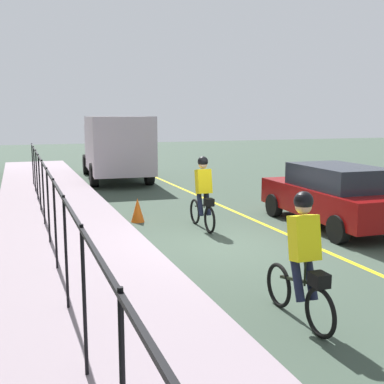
{
  "coord_description": "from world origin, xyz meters",
  "views": [
    {
      "loc": [
        -9.2,
        4.36,
        2.81
      ],
      "look_at": [
        1.28,
        0.47,
        1.0
      ],
      "focal_mm": 44.23,
      "sensor_mm": 36.0,
      "label": 1
    }
  ],
  "objects_px": {
    "cyclist_lead": "(203,193)",
    "box_truck_background": "(115,145)",
    "cyclist_follow": "(303,259)",
    "traffic_cone_near": "(138,210)",
    "patrol_sedan": "(334,195)"
  },
  "relations": [
    {
      "from": "cyclist_lead",
      "to": "patrol_sedan",
      "type": "distance_m",
      "value": 3.34
    },
    {
      "from": "box_truck_background",
      "to": "traffic_cone_near",
      "type": "bearing_deg",
      "value": 176.47
    },
    {
      "from": "cyclist_follow",
      "to": "box_truck_background",
      "type": "xyz_separation_m",
      "value": [
        15.4,
        -0.55,
        0.64
      ]
    },
    {
      "from": "cyclist_lead",
      "to": "box_truck_background",
      "type": "xyz_separation_m",
      "value": [
        9.88,
        0.21,
        0.64
      ]
    },
    {
      "from": "box_truck_background",
      "to": "cyclist_lead",
      "type": "bearing_deg",
      "value": -174.75
    },
    {
      "from": "patrol_sedan",
      "to": "traffic_cone_near",
      "type": "xyz_separation_m",
      "value": [
        2.24,
        4.56,
        -0.5
      ]
    },
    {
      "from": "cyclist_lead",
      "to": "traffic_cone_near",
      "type": "distance_m",
      "value": 1.99
    },
    {
      "from": "cyclist_lead",
      "to": "traffic_cone_near",
      "type": "height_order",
      "value": "cyclist_lead"
    },
    {
      "from": "box_truck_background",
      "to": "traffic_cone_near",
      "type": "distance_m",
      "value": 8.68
    },
    {
      "from": "cyclist_follow",
      "to": "patrol_sedan",
      "type": "bearing_deg",
      "value": -39.71
    },
    {
      "from": "patrol_sedan",
      "to": "box_truck_background",
      "type": "relative_size",
      "value": 0.65
    },
    {
      "from": "cyclist_lead",
      "to": "cyclist_follow",
      "type": "bearing_deg",
      "value": 173.06
    },
    {
      "from": "cyclist_lead",
      "to": "box_truck_background",
      "type": "height_order",
      "value": "box_truck_background"
    },
    {
      "from": "patrol_sedan",
      "to": "box_truck_background",
      "type": "xyz_separation_m",
      "value": [
        10.77,
        3.42,
        0.73
      ]
    },
    {
      "from": "cyclist_follow",
      "to": "traffic_cone_near",
      "type": "height_order",
      "value": "cyclist_follow"
    }
  ]
}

